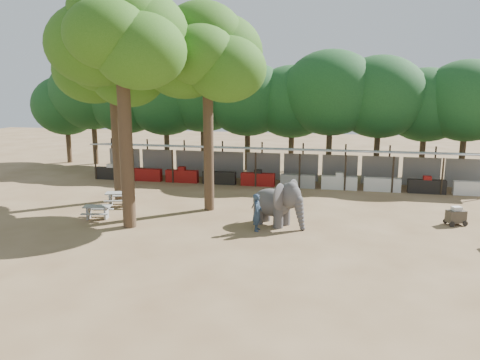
% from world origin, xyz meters
% --- Properties ---
extents(ground, '(100.00, 100.00, 0.00)m').
position_xyz_m(ground, '(0.00, 0.00, 0.00)').
color(ground, brown).
rests_on(ground, ground).
extents(vendor_stalls, '(28.00, 2.99, 2.80)m').
position_xyz_m(vendor_stalls, '(-0.00, 13.84, 1.18)').
color(vendor_stalls, gray).
rests_on(vendor_stalls, ground).
extents(yard_tree_left, '(7.10, 6.90, 11.02)m').
position_xyz_m(yard_tree_left, '(-9.13, 7.19, 8.20)').
color(yard_tree_left, '#332316').
rests_on(yard_tree_left, ground).
extents(yard_tree_center, '(7.10, 6.90, 12.04)m').
position_xyz_m(yard_tree_center, '(-6.13, 2.19, 9.21)').
color(yard_tree_center, '#332316').
rests_on(yard_tree_center, ground).
extents(yard_tree_back, '(7.10, 6.90, 11.36)m').
position_xyz_m(yard_tree_back, '(-3.13, 6.19, 8.54)').
color(yard_tree_back, '#332316').
rests_on(yard_tree_back, ground).
extents(backdrop_trees, '(46.46, 5.95, 8.33)m').
position_xyz_m(backdrop_trees, '(0.00, 19.00, 5.51)').
color(backdrop_trees, '#332316').
rests_on(backdrop_trees, ground).
extents(elephant, '(3.11, 2.48, 2.33)m').
position_xyz_m(elephant, '(1.21, 3.79, 1.17)').
color(elephant, '#3D3B3B').
rests_on(elephant, ground).
extents(handler, '(0.44, 0.66, 1.83)m').
position_xyz_m(handler, '(0.34, 2.70, 0.92)').
color(handler, '#26384C').
rests_on(handler, ground).
extents(picnic_table_near, '(1.61, 1.50, 0.70)m').
position_xyz_m(picnic_table_near, '(-8.28, 2.96, 0.46)').
color(picnic_table_near, gray).
rests_on(picnic_table_near, ground).
extents(picnic_table_far, '(1.96, 1.85, 0.81)m').
position_xyz_m(picnic_table_far, '(-8.33, 5.71, 0.53)').
color(picnic_table_far, gray).
rests_on(picnic_table_far, ground).
extents(cart_back, '(1.14, 0.94, 0.95)m').
position_xyz_m(cart_back, '(10.02, 5.73, 0.47)').
color(cart_back, '#342D23').
rests_on(cart_back, ground).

